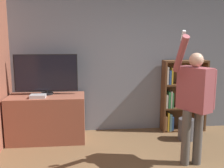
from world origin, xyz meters
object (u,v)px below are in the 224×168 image
person (194,98)px  waste_bin (186,129)px  bookshelf (179,98)px  television (46,74)px  game_console (38,96)px

person → waste_bin: 1.26m
person → waste_bin: size_ratio=4.93×
bookshelf → waste_bin: (-0.04, -0.52, -0.47)m
television → person: 2.58m
bookshelf → television: bearing=-176.1°
television → game_console: bearing=-113.6°
game_console → person: (2.35, -1.00, 0.15)m
game_console → bookshelf: (2.67, 0.44, -0.19)m
waste_bin → television: bearing=172.2°
game_console → bookshelf: bearing=9.4°
television → person: size_ratio=0.58×
waste_bin → game_console: bearing=178.2°
person → waste_bin: bearing=133.6°
television → bookshelf: bearing=3.9°
game_console → television: bearing=66.4°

